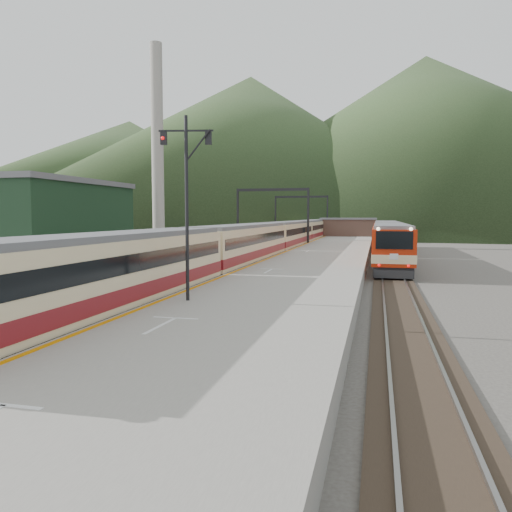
# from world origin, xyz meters

# --- Properties ---
(track_main) EXTENTS (2.60, 200.00, 0.23)m
(track_main) POSITION_xyz_m (0.00, 40.00, 0.07)
(track_main) COLOR black
(track_main) RESTS_ON ground
(track_far) EXTENTS (2.60, 200.00, 0.23)m
(track_far) POSITION_xyz_m (-5.00, 40.00, 0.07)
(track_far) COLOR black
(track_far) RESTS_ON ground
(track_second) EXTENTS (2.60, 200.00, 0.23)m
(track_second) POSITION_xyz_m (11.50, 40.00, 0.07)
(track_second) COLOR black
(track_second) RESTS_ON ground
(platform) EXTENTS (8.00, 100.00, 1.00)m
(platform) POSITION_xyz_m (5.60, 38.00, 0.50)
(platform) COLOR gray
(platform) RESTS_ON ground
(gantry_near) EXTENTS (9.55, 0.25, 8.00)m
(gantry_near) POSITION_xyz_m (-2.85, 55.00, 5.59)
(gantry_near) COLOR black
(gantry_near) RESTS_ON ground
(gantry_far) EXTENTS (9.55, 0.25, 8.00)m
(gantry_far) POSITION_xyz_m (-2.85, 80.00, 5.59)
(gantry_far) COLOR black
(gantry_far) RESTS_ON ground
(warehouse) EXTENTS (14.50, 20.50, 8.60)m
(warehouse) POSITION_xyz_m (-28.00, 42.00, 4.32)
(warehouse) COLOR black
(warehouse) RESTS_ON ground
(smokestack) EXTENTS (1.80, 1.80, 30.00)m
(smokestack) POSITION_xyz_m (-22.00, 62.00, 15.00)
(smokestack) COLOR #9E998E
(smokestack) RESTS_ON ground
(station_shed) EXTENTS (9.40, 4.40, 3.10)m
(station_shed) POSITION_xyz_m (5.60, 78.00, 2.57)
(station_shed) COLOR #50372D
(station_shed) RESTS_ON platform
(hill_a) EXTENTS (180.00, 180.00, 60.00)m
(hill_a) POSITION_xyz_m (-40.00, 190.00, 30.00)
(hill_a) COLOR #293F1E
(hill_a) RESTS_ON ground
(hill_b) EXTENTS (220.00, 220.00, 75.00)m
(hill_b) POSITION_xyz_m (30.00, 230.00, 37.50)
(hill_b) COLOR #293F1E
(hill_b) RESTS_ON ground
(hill_d) EXTENTS (200.00, 200.00, 55.00)m
(hill_d) POSITION_xyz_m (-120.00, 240.00, 27.50)
(hill_d) COLOR #293F1E
(hill_d) RESTS_ON ground
(main_train) EXTENTS (3.02, 103.40, 3.68)m
(main_train) POSITION_xyz_m (0.00, 50.77, 2.07)
(main_train) COLOR beige
(main_train) RESTS_ON track_main
(second_train) EXTENTS (2.93, 39.96, 3.58)m
(second_train) POSITION_xyz_m (11.50, 46.11, 2.02)
(second_train) COLOR #B42107
(second_train) RESTS_ON track_second
(signal_mast) EXTENTS (2.17, 0.57, 7.44)m
(signal_mast) POSITION_xyz_m (2.89, 10.65, 5.52)
(signal_mast) COLOR black
(signal_mast) RESTS_ON platform
(short_signal_a) EXTENTS (0.24, 0.18, 2.27)m
(short_signal_a) POSITION_xyz_m (-2.37, 9.07, 1.46)
(short_signal_a) COLOR black
(short_signal_a) RESTS_ON ground
(short_signal_b) EXTENTS (0.22, 0.17, 2.27)m
(short_signal_b) POSITION_xyz_m (-3.48, 35.24, 1.46)
(short_signal_b) COLOR black
(short_signal_b) RESTS_ON ground
(short_signal_c) EXTENTS (0.26, 0.23, 2.27)m
(short_signal_c) POSITION_xyz_m (-7.41, 22.91, 1.46)
(short_signal_c) COLOR black
(short_signal_c) RESTS_ON ground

